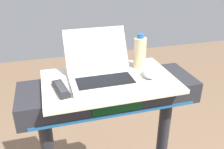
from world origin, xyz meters
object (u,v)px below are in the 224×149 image
Objects in this scene: laptop at (102,70)px; water_bottle at (140,52)px; tv_remote at (61,89)px; computer_mouse at (148,74)px.

water_bottle is (0.23, 0.07, 0.04)m from laptop.
water_bottle reaches higher than tv_remote.
water_bottle is 0.47m from tv_remote.
laptop is 0.25m from water_bottle.
laptop is 0.24m from computer_mouse.
tv_remote is (-0.44, -0.02, -0.01)m from computer_mouse.
computer_mouse reaches higher than tv_remote.
computer_mouse is 0.60× the size of tv_remote.
laptop reaches higher than tv_remote.
tv_remote is at bearing -161.20° from water_bottle.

